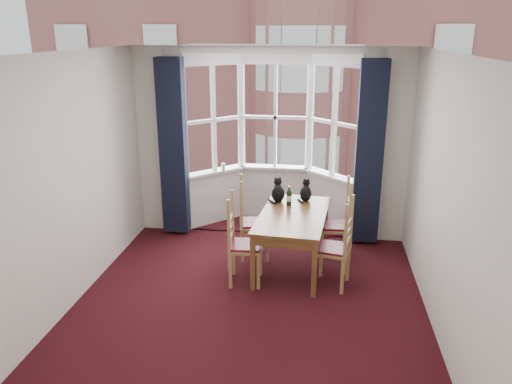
% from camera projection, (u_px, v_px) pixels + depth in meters
% --- Properties ---
extents(floor, '(4.50, 4.50, 0.00)m').
position_uv_depth(floor, '(248.00, 309.00, 5.65)').
color(floor, black).
rests_on(floor, ground).
extents(ceiling, '(4.50, 4.50, 0.00)m').
position_uv_depth(ceiling, '(246.00, 53.00, 4.78)').
color(ceiling, white).
rests_on(ceiling, floor).
extents(wall_left, '(0.00, 4.50, 4.50)m').
position_uv_depth(wall_left, '(67.00, 184.00, 5.47)').
color(wall_left, silver).
rests_on(wall_left, floor).
extents(wall_right, '(0.00, 4.50, 4.50)m').
position_uv_depth(wall_right, '(446.00, 199.00, 4.96)').
color(wall_right, silver).
rests_on(wall_right, floor).
extents(wall_near, '(4.00, 0.00, 4.00)m').
position_uv_depth(wall_near, '(193.00, 302.00, 3.09)').
color(wall_near, silver).
rests_on(wall_near, floor).
extents(wall_back_pier_left, '(0.70, 0.12, 2.80)m').
position_uv_depth(wall_back_pier_left, '(162.00, 141.00, 7.54)').
color(wall_back_pier_left, silver).
rests_on(wall_back_pier_left, floor).
extents(wall_back_pier_right, '(0.70, 0.12, 2.80)m').
position_uv_depth(wall_back_pier_right, '(385.00, 148.00, 7.12)').
color(wall_back_pier_right, silver).
rests_on(wall_back_pier_right, floor).
extents(bay_window, '(2.76, 0.94, 2.80)m').
position_uv_depth(bay_window, '(274.00, 138.00, 7.81)').
color(bay_window, white).
rests_on(bay_window, floor).
extents(curtain_left, '(0.38, 0.22, 2.60)m').
position_uv_depth(curtain_left, '(173.00, 148.00, 7.36)').
color(curtain_left, black).
rests_on(curtain_left, floor).
extents(curtain_right, '(0.38, 0.22, 2.60)m').
position_uv_depth(curtain_right, '(369.00, 154.00, 7.00)').
color(curtain_right, black).
rests_on(curtain_right, floor).
extents(dining_table, '(0.97, 1.63, 0.75)m').
position_uv_depth(dining_table, '(293.00, 220.00, 6.46)').
color(dining_table, brown).
rests_on(dining_table, floor).
extents(chair_left_near, '(0.42, 0.44, 0.92)m').
position_uv_depth(chair_left_near, '(238.00, 246.00, 6.13)').
color(chair_left_near, '#A58950').
rests_on(chair_left_near, floor).
extents(chair_left_far, '(0.47, 0.48, 0.92)m').
position_uv_depth(chair_left_far, '(248.00, 224.00, 6.82)').
color(chair_left_far, '#A58950').
rests_on(chair_left_far, floor).
extents(chair_right_near, '(0.48, 0.50, 0.92)m').
position_uv_depth(chair_right_near, '(340.00, 251.00, 6.00)').
color(chair_right_near, '#A58950').
rests_on(chair_right_near, floor).
extents(chair_right_far, '(0.43, 0.45, 0.92)m').
position_uv_depth(chair_right_far, '(341.00, 227.00, 6.74)').
color(chair_right_far, '#A58950').
rests_on(chair_right_far, floor).
extents(cat_left, '(0.22, 0.28, 0.35)m').
position_uv_depth(cat_left, '(278.00, 192.00, 6.86)').
color(cat_left, black).
rests_on(cat_left, dining_table).
extents(cat_right, '(0.17, 0.24, 0.32)m').
position_uv_depth(cat_right, '(306.00, 192.00, 6.90)').
color(cat_right, black).
rests_on(cat_right, dining_table).
extents(wine_bottle, '(0.07, 0.07, 0.27)m').
position_uv_depth(wine_bottle, '(289.00, 197.00, 6.71)').
color(wine_bottle, black).
rests_on(wine_bottle, dining_table).
extents(candle_tall, '(0.06, 0.06, 0.13)m').
position_uv_depth(candle_tall, '(223.00, 167.00, 7.91)').
color(candle_tall, white).
rests_on(candle_tall, bay_window).
extents(street, '(80.00, 80.00, 0.00)m').
position_uv_depth(street, '(311.00, 154.00, 37.89)').
color(street, '#333335').
rests_on(street, ground).
extents(tenement_building, '(18.40, 7.80, 15.20)m').
position_uv_depth(tenement_building, '(304.00, 70.00, 18.35)').
color(tenement_building, '#A45C55').
rests_on(tenement_building, street).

